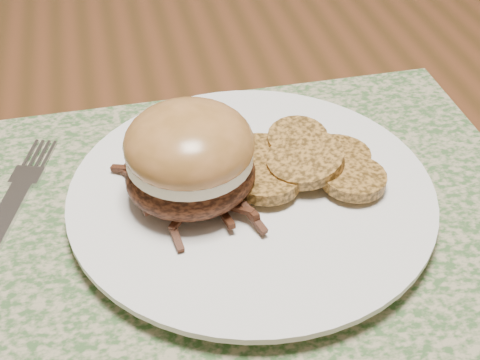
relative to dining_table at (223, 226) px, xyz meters
name	(u,v)px	position (x,y,z in m)	size (l,w,h in m)	color
dining_table	(223,226)	(0.00, 0.00, 0.00)	(1.50, 0.90, 0.75)	#552E18
placemat	(243,212)	(0.00, -0.07, 0.08)	(0.45, 0.33, 0.00)	#3D6031
dinner_plate	(251,197)	(0.01, -0.07, 0.09)	(0.26, 0.26, 0.02)	white
pork_sandwich	(190,157)	(-0.03, -0.06, 0.13)	(0.13, 0.12, 0.07)	black
roasted_potatoes	(304,161)	(0.05, -0.05, 0.11)	(0.13, 0.12, 0.03)	#A47030
fork	(4,219)	(-0.17, -0.04, 0.09)	(0.08, 0.19, 0.00)	silver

